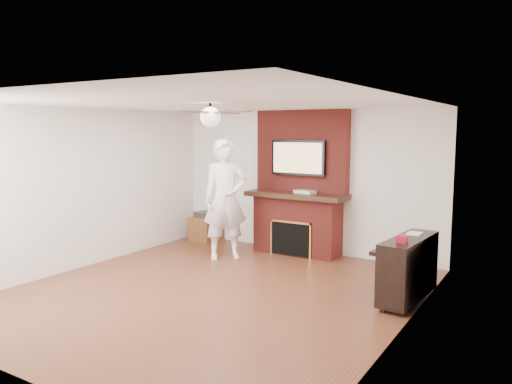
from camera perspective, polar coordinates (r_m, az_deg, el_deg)
The scene contains 12 objects.
room_shell at distance 6.53m, azimuth -5.13°, elevation -0.90°, with size 5.36×5.86×2.86m.
fireplace at distance 8.73m, azimuth 4.92°, elevation -0.56°, with size 1.78×0.64×2.50m.
tv at distance 8.62m, azimuth 4.83°, elevation 3.92°, with size 1.00×0.08×0.60m.
ceiling_fan at distance 6.47m, azimuth -5.24°, elevation 8.62°, with size 1.21×1.21×0.31m.
person at distance 8.34m, azimuth -3.51°, elevation -0.83°, with size 0.74×0.49×2.01m, color white.
side_table at distance 9.83m, azimuth -5.75°, elevation -4.03°, with size 0.54×0.54×0.57m.
piano at distance 6.64m, azimuth 16.95°, elevation -8.20°, with size 0.56×1.28×0.91m.
cable_box at distance 8.55m, azimuth 5.63°, elevation 0.02°, with size 0.36×0.20×0.05m, color silver.
candle_orange at distance 8.84m, azimuth 3.18°, elevation -6.68°, with size 0.07×0.07×0.10m, color #BB6616.
candle_green at distance 8.78m, azimuth 4.02°, elevation -6.82°, with size 0.06×0.06×0.09m, color #36873B.
candle_cream at distance 8.65m, azimuth 5.08°, elevation -6.93°, with size 0.08×0.08×0.12m, color beige.
candle_blue at distance 8.67m, azimuth 5.74°, elevation -7.04°, with size 0.06×0.06×0.08m, color #3768A6.
Camera 1 is at (3.87, -5.19, 2.16)m, focal length 35.00 mm.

